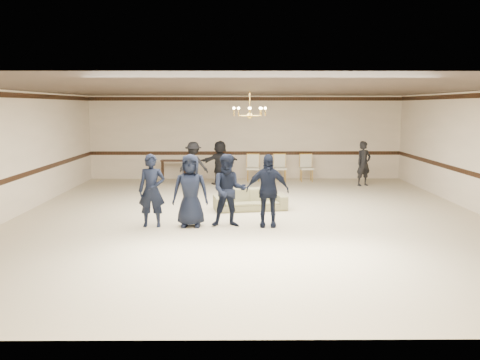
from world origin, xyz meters
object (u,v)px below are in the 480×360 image
Objects in this scene: boy_a at (152,191)px; boy_d at (267,190)px; boy_b at (190,191)px; console_table at (174,170)px; adult_right at (364,164)px; banquet_chair_left at (253,168)px; banquet_chair_mid at (280,168)px; adult_left at (193,165)px; adult_mid at (220,162)px; boy_c at (229,191)px; settee at (250,199)px; banquet_chair_right at (306,168)px; chandelier at (250,103)px.

boy_d is (2.70, 0.00, 0.00)m from boy_a.
boy_b is 1.80× the size of console_table.
adult_right reaches higher than banquet_chair_left.
banquet_chair_mid is (2.71, 7.27, -0.35)m from boy_b.
banquet_chair_mid is at bearing -143.57° from adult_left.
boy_b is at bearing -177.40° from boy_d.
banquet_chair_mid is (0.91, 7.27, -0.35)m from boy_d.
banquet_chair_left is (1.22, 0.66, -0.29)m from adult_mid.
boy_c reaches higher than adult_mid.
settee is 4.80m from adult_mid.
adult_mid is 3.30m from banquet_chair_right.
boy_d is 7.27m from adult_right.
adult_left is (-0.41, 5.91, -0.06)m from boy_b.
adult_right is (4.69, 6.21, -0.06)m from boy_c.
boy_c is 0.90m from boy_d.
adult_left is 1.84m from console_table.
adult_left is 1.00× the size of adult_mid.
boy_b is at bearing -122.36° from banquet_chair_right.
adult_left is at bearing 84.91° from boy_a.
banquet_chair_left is 2.00m from banquet_chair_right.
banquet_chair_mid is 1.06× the size of console_table.
banquet_chair_right is (3.22, 0.66, -0.29)m from adult_mid.
boy_d is at bearing 0.09° from boy_b.
adult_mid is 1.58× the size of banquet_chair_left.
adult_left is (-1.86, 3.97, 0.51)m from settee.
boy_c is 7.50m from banquet_chair_mid.
banquet_chair_left is (0.81, 7.27, -0.35)m from boy_c.
boy_d is 1.70× the size of banquet_chair_mid.
boy_b is at bearing -98.28° from banquet_chair_left.
adult_right is at bearing 35.96° from settee.
boy_c reaches higher than console_table.
boy_a is 1.08× the size of adult_mid.
boy_a is 6.75m from adult_mid.
boy_a is at bearing -138.81° from chandelier.
settee is at bearing -118.30° from banquet_chair_right.
chandelier reaches higher than adult_mid.
chandelier is 5.89m from banquet_chair_mid.
adult_right is 1.58× the size of banquet_chair_mid.
boy_a is 1.80m from boy_c.
banquet_chair_left is 1.00× the size of banquet_chair_mid.
chandelier reaches higher than boy_a.
adult_left is at bearing 105.20° from settee.
boy_b reaches higher than console_table.
boy_d is 1.08× the size of adult_mid.
adult_right is (5.59, 6.21, -0.06)m from boy_b.
boy_b is 0.90m from boy_c.
adult_mid is (1.39, 6.61, -0.06)m from boy_a.
banquet_chair_left is at bearing 174.64° from banquet_chair_right.
adult_right is at bearing -9.08° from console_table.
adult_mid is at bearing 77.77° from boy_a.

